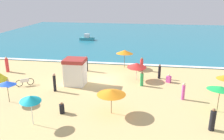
% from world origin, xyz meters
% --- Properties ---
extents(ground_plane, '(60.00, 60.00, 0.00)m').
position_xyz_m(ground_plane, '(0.00, 0.00, 0.00)').
color(ground_plane, '#D8B775').
extents(ocean_water, '(60.00, 44.00, 0.10)m').
position_xyz_m(ocean_water, '(0.00, 28.00, 0.05)').
color(ocean_water, teal).
rests_on(ocean_water, ground_plane).
extents(wave_breaker_foam, '(57.00, 0.70, 0.01)m').
position_xyz_m(wave_breaker_foam, '(0.00, 6.30, 0.10)').
color(wave_breaker_foam, white).
rests_on(wave_breaker_foam, ocean_water).
extents(lifeguard_cabana, '(2.15, 1.98, 2.77)m').
position_xyz_m(lifeguard_cabana, '(-2.54, -1.70, 1.41)').
color(lifeguard_cabana, white).
rests_on(lifeguard_cabana, ground_plane).
extents(beach_umbrella_1, '(2.18, 2.20, 1.99)m').
position_xyz_m(beach_umbrella_1, '(3.65, 0.65, 1.70)').
color(beach_umbrella_1, silver).
rests_on(beach_umbrella_1, ground_plane).
extents(beach_umbrella_2, '(2.63, 2.65, 2.37)m').
position_xyz_m(beach_umbrella_2, '(1.87, 4.91, 2.08)').
color(beach_umbrella_2, '#4C3823').
rests_on(beach_umbrella_2, ground_plane).
extents(beach_umbrella_3, '(2.17, 2.17, 2.37)m').
position_xyz_m(beach_umbrella_3, '(-3.23, -9.80, 2.07)').
color(beach_umbrella_3, silver).
rests_on(beach_umbrella_3, ground_plane).
extents(beach_umbrella_4, '(2.72, 2.73, 2.28)m').
position_xyz_m(beach_umbrella_4, '(10.51, -5.62, 2.04)').
color(beach_umbrella_4, '#4C3823').
rests_on(beach_umbrella_4, ground_plane).
extents(beach_umbrella_6, '(3.18, 3.18, 2.02)m').
position_xyz_m(beach_umbrella_6, '(2.12, -7.25, 1.82)').
color(beach_umbrella_6, '#4C3823').
rests_on(beach_umbrella_6, ground_plane).
extents(beach_umbrella_7, '(1.60, 1.62, 2.02)m').
position_xyz_m(beach_umbrella_7, '(-7.06, -6.63, 1.78)').
color(beach_umbrella_7, '#4C3823').
rests_on(beach_umbrella_7, ground_plane).
extents(parked_bicycle, '(1.50, 1.13, 0.76)m').
position_xyz_m(parked_bicycle, '(-7.64, -2.80, 0.38)').
color(parked_bicycle, black).
rests_on(parked_bicycle, ground_plane).
extents(beachgoer_0, '(0.40, 0.40, 1.60)m').
position_xyz_m(beachgoer_0, '(8.06, -3.73, 0.78)').
color(beachgoer_0, '#D84CA5').
rests_on(beachgoer_0, ground_plane).
extents(beachgoer_1, '(0.60, 0.60, 0.91)m').
position_xyz_m(beachgoer_1, '(7.10, 0.46, 0.38)').
color(beachgoer_1, '#D84CA5').
rests_on(beachgoer_1, ground_plane).
extents(beachgoer_2, '(0.49, 0.49, 1.66)m').
position_xyz_m(beachgoer_2, '(4.07, 4.08, 0.76)').
color(beachgoer_2, red).
rests_on(beachgoer_2, ground_plane).
extents(beachgoer_3, '(0.40, 0.40, 1.53)m').
position_xyz_m(beachgoer_3, '(4.28, -0.99, 0.71)').
color(beachgoer_3, green).
rests_on(beachgoer_3, ground_plane).
extents(beachgoer_4, '(0.49, 0.49, 0.94)m').
position_xyz_m(beachgoer_4, '(-1.76, -7.84, 0.41)').
color(beachgoer_4, black).
rests_on(beachgoer_4, ground_plane).
extents(beachgoer_6, '(0.50, 0.50, 1.88)m').
position_xyz_m(beachgoer_6, '(-11.96, 1.02, 0.88)').
color(beachgoer_6, red).
rests_on(beachgoer_6, ground_plane).
extents(beachgoer_7, '(0.43, 0.43, 1.86)m').
position_xyz_m(beachgoer_7, '(-2.58, 2.84, 0.88)').
color(beachgoer_7, black).
rests_on(beachgoer_7, ground_plane).
extents(beachgoer_8, '(0.51, 0.51, 1.67)m').
position_xyz_m(beachgoer_8, '(9.40, -8.54, 0.77)').
color(beachgoer_8, black).
rests_on(beachgoer_8, ground_plane).
extents(beachgoer_9, '(0.39, 0.39, 1.84)m').
position_xyz_m(beachgoer_9, '(-4.00, -3.73, 0.90)').
color(beachgoer_9, black).
rests_on(beachgoer_9, ground_plane).
extents(beachgoer_10, '(0.39, 0.39, 1.63)m').
position_xyz_m(beachgoer_10, '(6.14, 1.52, 0.78)').
color(beachgoer_10, black).
rests_on(beachgoer_10, ground_plane).
extents(beach_towel_1, '(1.99, 1.55, 0.01)m').
position_xyz_m(beach_towel_1, '(-9.64, -2.95, 0.01)').
color(beach_towel_1, blue).
rests_on(beach_towel_1, ground_plane).
extents(small_boat_0, '(2.86, 1.16, 1.27)m').
position_xyz_m(small_boat_0, '(-7.52, 21.75, 0.51)').
color(small_boat_0, teal).
rests_on(small_boat_0, ocean_water).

